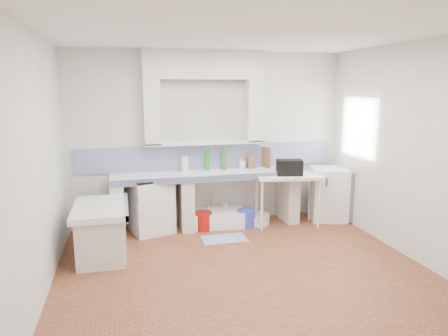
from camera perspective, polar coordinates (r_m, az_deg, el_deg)
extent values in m
plane|color=brown|center=(5.11, 2.84, -14.35)|extent=(4.50, 4.50, 0.00)
plane|color=silver|center=(4.65, 3.19, 18.54)|extent=(4.50, 4.50, 0.00)
plane|color=silver|center=(6.60, -2.14, 4.19)|extent=(4.50, 0.00, 4.50)
plane|color=silver|center=(2.88, 14.86, -5.35)|extent=(4.50, 0.00, 4.50)
plane|color=silver|center=(4.57, -25.09, 0.00)|extent=(0.00, 4.50, 4.50)
plane|color=silver|center=(5.76, 24.94, 2.12)|extent=(0.00, 4.50, 4.50)
cube|color=silver|center=(6.42, -2.87, 14.49)|extent=(1.90, 0.25, 0.45)
cube|color=#351C11|center=(6.80, 19.89, 5.43)|extent=(0.35, 0.86, 1.06)
cube|color=white|center=(6.69, 19.06, 8.67)|extent=(0.01, 0.84, 0.24)
cube|color=white|center=(6.38, -2.41, -0.98)|extent=(3.00, 0.60, 0.08)
cube|color=navy|center=(6.11, -1.88, -1.51)|extent=(3.00, 0.04, 0.10)
cube|color=silver|center=(6.37, -14.87, -5.56)|extent=(0.20, 0.55, 0.82)
cube|color=silver|center=(6.43, -5.45, -5.06)|extent=(0.20, 0.55, 0.82)
cube|color=silver|center=(6.90, 9.10, -4.02)|extent=(0.20, 0.55, 0.82)
cube|color=white|center=(5.54, -17.13, -5.51)|extent=(0.70, 1.10, 0.08)
cube|color=silver|center=(5.64, -16.93, -8.91)|extent=(0.60, 1.00, 0.62)
cube|color=navy|center=(5.53, -13.70, -5.35)|extent=(0.04, 1.10, 0.10)
cube|color=navy|center=(6.63, -2.09, 1.60)|extent=(4.27, 0.03, 0.40)
cube|color=white|center=(6.35, -10.30, -5.34)|extent=(0.72, 0.71, 0.83)
cube|color=white|center=(6.61, -1.12, -7.23)|extent=(0.98, 0.58, 0.23)
cube|color=white|center=(6.63, 8.93, -4.52)|extent=(1.09, 0.71, 0.05)
cube|color=white|center=(7.07, 14.57, -3.56)|extent=(0.71, 0.71, 0.89)
cylinder|color=#A90E0A|center=(6.44, -3.05, -7.50)|extent=(0.30, 0.30, 0.28)
cylinder|color=#E84532|center=(6.52, 0.06, -7.47)|extent=(0.26, 0.26, 0.24)
cylinder|color=blue|center=(6.58, 3.16, -7.11)|extent=(0.38, 0.38, 0.28)
cylinder|color=white|center=(6.73, 4.75, -7.26)|extent=(0.50, 0.50, 0.16)
cylinder|color=silver|center=(6.72, -2.23, -6.62)|extent=(0.10, 0.10, 0.30)
cylinder|color=silver|center=(6.75, 0.20, -6.36)|extent=(0.12, 0.12, 0.33)
cube|color=black|center=(6.47, 9.28, 0.08)|extent=(0.44, 0.31, 0.25)
cylinder|color=#237C1F|center=(6.49, -2.39, 1.01)|extent=(0.08, 0.08, 0.32)
cylinder|color=#237C1F|center=(6.55, -0.04, 1.18)|extent=(0.09, 0.09, 0.33)
cube|color=brown|center=(6.69, 3.84, 0.84)|extent=(0.11, 0.09, 0.21)
cube|color=brown|center=(6.77, 6.00, 1.48)|extent=(0.08, 0.25, 0.34)
cylinder|color=white|center=(6.44, -5.61, 0.55)|extent=(0.16, 0.16, 0.24)
imported|color=white|center=(6.65, 2.56, 0.75)|extent=(0.09, 0.09, 0.20)
cube|color=#345787|center=(6.07, 0.02, -10.04)|extent=(0.67, 0.39, 0.01)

